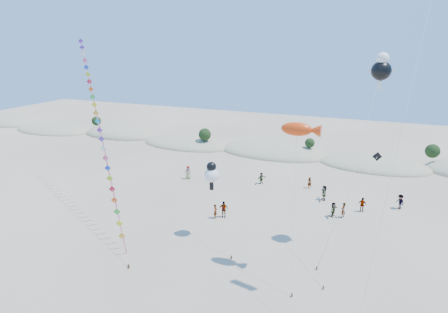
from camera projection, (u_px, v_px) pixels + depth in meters
dune_ridge at (279, 153)px, 63.39m from camera, size 145.30×11.49×5.57m
kite_train at (98, 123)px, 39.86m from camera, size 18.11×17.00×18.92m
fish_kite at (301, 130)px, 28.40m from camera, size 3.03×4.82×12.31m
cartoon_kite_low at (211, 173)px, 34.97m from camera, size 4.05×4.12×7.49m
cartoon_kite_high at (381, 69)px, 30.91m from camera, size 3.38×9.67×17.35m
dark_kite at (362, 185)px, 35.10m from camera, size 4.32×10.46×7.84m
beachgoers at (299, 195)px, 44.03m from camera, size 27.78×12.96×1.83m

